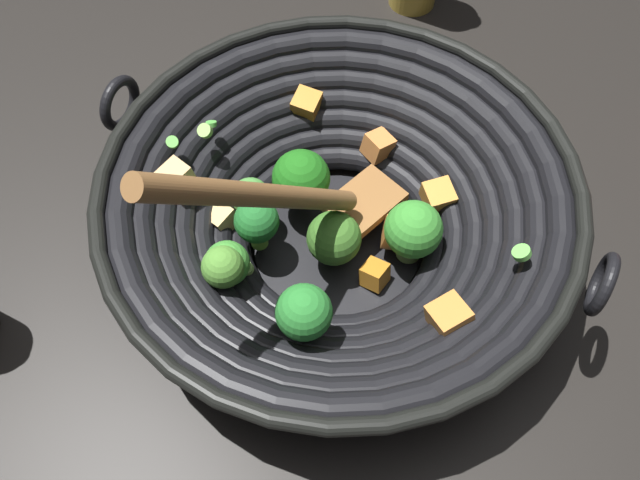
# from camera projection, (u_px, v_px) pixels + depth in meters

# --- Properties ---
(ground_plane) EXTENTS (4.00, 4.00, 0.00)m
(ground_plane) POSITION_uv_depth(u_px,v_px,m) (337.00, 248.00, 0.64)
(ground_plane) COLOR black
(wok) EXTENTS (0.43, 0.43, 0.27)m
(wok) POSITION_uv_depth(u_px,v_px,m) (337.00, 209.00, 0.58)
(wok) COLOR black
(wok) RESTS_ON ground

